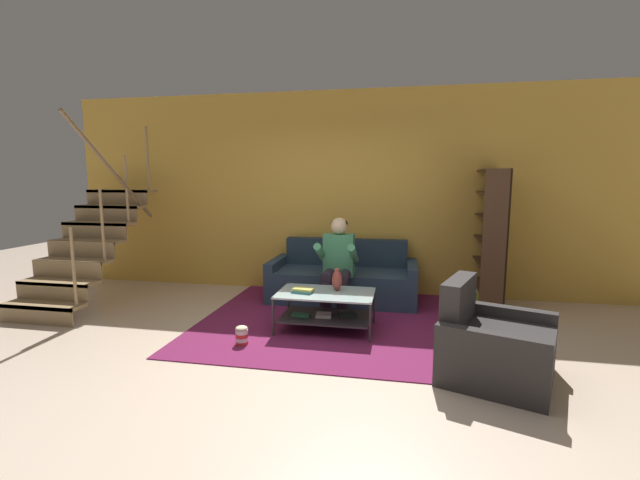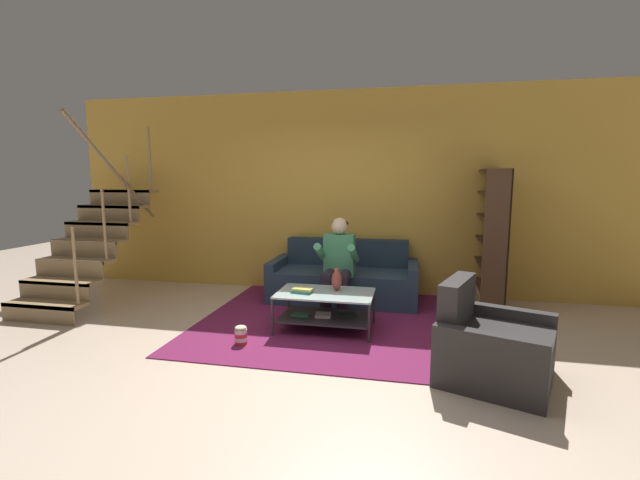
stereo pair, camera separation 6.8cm
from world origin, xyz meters
The scene contains 12 objects.
ground centered at (0.00, 0.00, 0.00)m, with size 16.80×16.80×0.00m, color beige.
back_partition centered at (0.00, 2.46, 1.45)m, with size 8.40×0.12×2.90m, color gold.
staircase_run centered at (-3.22, 1.12, 0.88)m, with size 0.99×1.82×2.42m.
couch centered at (0.06, 1.94, 0.28)m, with size 1.98×0.86×0.81m.
person_seated_center centered at (0.06, 1.43, 0.64)m, with size 0.50×0.58×1.18m.
coffee_table centered at (0.04, 0.73, 0.28)m, with size 1.05×0.65×0.43m.
area_rug centered at (0.05, 1.21, 0.01)m, with size 3.00×3.16×0.01m.
vase centered at (0.15, 0.84, 0.54)m, with size 0.12×0.12×0.25m.
book_stack centered at (-0.20, 0.68, 0.45)m, with size 0.25×0.18×0.05m.
bookshelf centered at (1.98, 2.02, 0.73)m, with size 0.33×0.91×1.78m.
armchair centered at (1.62, -0.12, 0.27)m, with size 1.08×1.10×0.82m.
popcorn_tub centered at (-0.71, 0.13, 0.10)m, with size 0.12×0.12×0.20m.
Camera 1 is at (0.85, -3.75, 1.66)m, focal length 24.00 mm.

